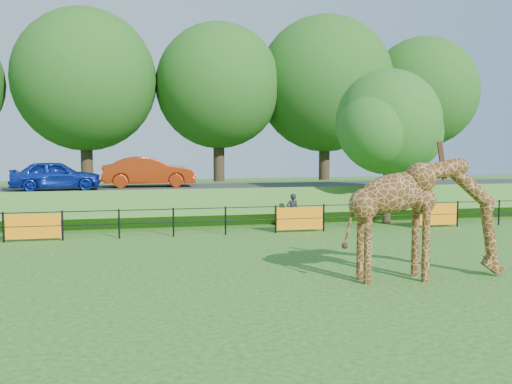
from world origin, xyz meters
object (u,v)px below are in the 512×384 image
car_red (149,172)px  tree_east (390,126)px  car_blue (56,175)px  giraffe (426,219)px  visitor (292,211)px

car_red → tree_east: 11.66m
car_blue → giraffe: bearing=-146.6°
tree_east → giraffe: bearing=-110.9°
giraffe → car_red: bearing=115.2°
tree_east → car_red: bearing=153.2°
visitor → giraffe: bearing=89.1°
car_blue → tree_east: tree_east is taller
car_blue → visitor: 10.87m
giraffe → car_blue: (-10.61, 13.94, 0.52)m
car_red → visitor: bearing=-134.1°
giraffe → tree_east: size_ratio=0.65×
giraffe → visitor: 9.73m
giraffe → car_red: 16.46m
car_blue → visitor: car_blue is taller
car_red → visitor: size_ratio=3.12×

